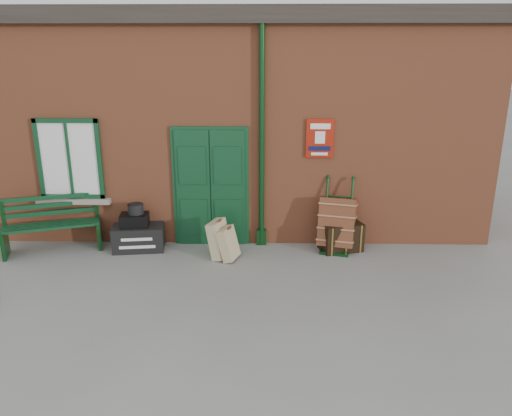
{
  "coord_description": "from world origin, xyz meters",
  "views": [
    {
      "loc": [
        0.74,
        -7.5,
        3.59
      ],
      "look_at": [
        0.56,
        0.6,
        1.0
      ],
      "focal_mm": 35.0,
      "sensor_mm": 36.0,
      "label": 1
    }
  ],
  "objects_px": {
    "bench": "(52,223)",
    "dark_trunk": "(341,236)",
    "houdini_trunk": "(139,238)",
    "porter_trolley": "(337,223)"
  },
  "relations": [
    {
      "from": "porter_trolley",
      "to": "dark_trunk",
      "type": "xyz_separation_m",
      "value": [
        0.08,
        -0.03,
        -0.25
      ]
    },
    {
      "from": "houdini_trunk",
      "to": "porter_trolley",
      "type": "height_order",
      "value": "porter_trolley"
    },
    {
      "from": "bench",
      "to": "porter_trolley",
      "type": "relative_size",
      "value": 1.33
    },
    {
      "from": "dark_trunk",
      "to": "bench",
      "type": "bearing_deg",
      "value": 163.95
    },
    {
      "from": "bench",
      "to": "dark_trunk",
      "type": "xyz_separation_m",
      "value": [
        5.35,
        0.11,
        -0.26
      ]
    },
    {
      "from": "dark_trunk",
      "to": "porter_trolley",
      "type": "bearing_deg",
      "value": 142.17
    },
    {
      "from": "houdini_trunk",
      "to": "porter_trolley",
      "type": "distance_m",
      "value": 3.71
    },
    {
      "from": "houdini_trunk",
      "to": "dark_trunk",
      "type": "height_order",
      "value": "dark_trunk"
    },
    {
      "from": "bench",
      "to": "houdini_trunk",
      "type": "bearing_deg",
      "value": -17.34
    },
    {
      "from": "porter_trolley",
      "to": "dark_trunk",
      "type": "height_order",
      "value": "porter_trolley"
    }
  ]
}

